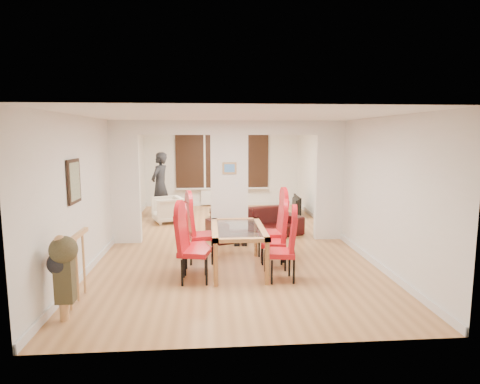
{
  "coord_description": "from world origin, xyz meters",
  "views": [
    {
      "loc": [
        -0.43,
        -8.58,
        2.28
      ],
      "look_at": [
        0.28,
        0.6,
        0.99
      ],
      "focal_mm": 30.0,
      "sensor_mm": 36.0,
      "label": 1
    }
  ],
  "objects": [
    {
      "name": "coffee_table",
      "position": [
        0.05,
        2.51,
        0.11
      ],
      "size": [
        1.06,
        0.75,
        0.22
      ],
      "primitive_type": null,
      "rotation": [
        0.0,
        0.0,
        0.31
      ],
      "color": "#311B11",
      "rests_on": "floor"
    },
    {
      "name": "sofa",
      "position": [
        0.61,
        0.3,
        0.31
      ],
      "size": [
        2.29,
        1.53,
        0.62
      ],
      "primitive_type": "imported",
      "rotation": [
        0.0,
        0.0,
        0.36
      ],
      "color": "black",
      "rests_on": "floor"
    },
    {
      "name": "floor",
      "position": [
        0.0,
        0.0,
        0.0
      ],
      "size": [
        5.0,
        9.0,
        0.01
      ],
      "primitive_type": "cube",
      "color": "#B07947",
      "rests_on": "ground"
    },
    {
      "name": "bowl",
      "position": [
        -0.17,
        2.62,
        0.25
      ],
      "size": [
        0.22,
        0.22,
        0.05
      ],
      "primitive_type": "imported",
      "color": "#311B11",
      "rests_on": "coffee_table"
    },
    {
      "name": "radiator",
      "position": [
        0.0,
        4.4,
        0.3
      ],
      "size": [
        1.4,
        0.08,
        0.5
      ],
      "primitive_type": "cube",
      "color": "white",
      "rests_on": "floor"
    },
    {
      "name": "pillar_photo",
      "position": [
        0.0,
        -0.1,
        1.6
      ],
      "size": [
        0.3,
        0.03,
        0.25
      ],
      "primitive_type": "cube",
      "color": "#4C8CD8",
      "rests_on": "divider_wall"
    },
    {
      "name": "dining_chair_rc",
      "position": [
        0.69,
        -1.46,
        0.59
      ],
      "size": [
        0.5,
        0.5,
        1.18
      ],
      "primitive_type": null,
      "rotation": [
        0.0,
        0.0,
        0.06
      ],
      "color": "#B41219",
      "rests_on": "floor"
    },
    {
      "name": "room_walls",
      "position": [
        0.0,
        0.0,
        1.3
      ],
      "size": [
        5.0,
        9.0,
        2.6
      ],
      "primitive_type": null,
      "color": "silver",
      "rests_on": "floor"
    },
    {
      "name": "dining_chair_la",
      "position": [
        -0.67,
        -2.47,
        0.57
      ],
      "size": [
        0.54,
        0.54,
        1.13
      ],
      "primitive_type": null,
      "rotation": [
        0.0,
        0.0,
        -0.22
      ],
      "color": "#B41219",
      "rests_on": "floor"
    },
    {
      "name": "dining_chair_rb",
      "position": [
        0.67,
        -1.93,
        0.53
      ],
      "size": [
        0.49,
        0.49,
        1.06
      ],
      "primitive_type": null,
      "rotation": [
        0.0,
        0.0,
        -0.18
      ],
      "color": "#B41219",
      "rests_on": "floor"
    },
    {
      "name": "wall_poster",
      "position": [
        -2.47,
        -2.4,
        1.6
      ],
      "size": [
        0.04,
        0.52,
        0.67
      ],
      "primitive_type": "cube",
      "color": "gray",
      "rests_on": "room_walls"
    },
    {
      "name": "dining_chair_lc",
      "position": [
        -0.58,
        -1.47,
        0.57
      ],
      "size": [
        0.56,
        0.56,
        1.15
      ],
      "primitive_type": null,
      "rotation": [
        0.0,
        0.0,
        0.25
      ],
      "color": "#B41219",
      "rests_on": "floor"
    },
    {
      "name": "shoes",
      "position": [
        0.21,
        -0.37,
        0.05
      ],
      "size": [
        0.26,
        0.28,
        0.11
      ],
      "primitive_type": null,
      "color": "black",
      "rests_on": "floor"
    },
    {
      "name": "bay_window_blinds",
      "position": [
        0.0,
        4.44,
        1.5
      ],
      "size": [
        3.0,
        0.08,
        1.8
      ],
      "primitive_type": "cube",
      "color": "black",
      "rests_on": "room_walls"
    },
    {
      "name": "dining_chair_ra",
      "position": [
        0.69,
        -2.52,
        0.53
      ],
      "size": [
        0.49,
        0.49,
        1.06
      ],
      "primitive_type": null,
      "rotation": [
        0.0,
        0.0,
        -0.16
      ],
      "color": "#B41219",
      "rests_on": "floor"
    },
    {
      "name": "pendant_light",
      "position": [
        0.3,
        3.3,
        2.15
      ],
      "size": [
        0.36,
        0.36,
        0.36
      ],
      "primitive_type": "sphere",
      "color": "orange",
      "rests_on": "room_walls"
    },
    {
      "name": "television",
      "position": [
        2.0,
        2.67,
        0.28
      ],
      "size": [
        0.99,
        0.17,
        0.57
      ],
      "primitive_type": "imported",
      "rotation": [
        0.0,
        0.0,
        1.53
      ],
      "color": "black",
      "rests_on": "floor"
    },
    {
      "name": "dining_table",
      "position": [
        0.05,
        -1.95,
        0.37
      ],
      "size": [
        0.89,
        1.58,
        0.74
      ],
      "primitive_type": null,
      "color": "#AB723F",
      "rests_on": "floor"
    },
    {
      "name": "stair_newel",
      "position": [
        -2.25,
        -3.2,
        0.55
      ],
      "size": [
        0.4,
        1.2,
        1.1
      ],
      "primitive_type": null,
      "color": "tan",
      "rests_on": "floor"
    },
    {
      "name": "armchair",
      "position": [
        -1.54,
        1.99,
        0.34
      ],
      "size": [
        0.94,
        0.95,
        0.68
      ],
      "primitive_type": "imported",
      "rotation": [
        0.0,
        0.0,
        -1.23
      ],
      "color": "beige",
      "rests_on": "floor"
    },
    {
      "name": "divider_wall",
      "position": [
        0.0,
        0.0,
        1.3
      ],
      "size": [
        5.0,
        0.18,
        2.6
      ],
      "primitive_type": "cube",
      "color": "white",
      "rests_on": "floor"
    },
    {
      "name": "person",
      "position": [
        -1.82,
        2.79,
        0.91
      ],
      "size": [
        0.79,
        0.67,
        1.83
      ],
      "primitive_type": "imported",
      "rotation": [
        0.0,
        0.0,
        -1.98
      ],
      "color": "black",
      "rests_on": "floor"
    },
    {
      "name": "bottle",
      "position": [
        0.11,
        2.55,
        0.36
      ],
      "size": [
        0.07,
        0.07,
        0.28
      ],
      "primitive_type": "cylinder",
      "color": "#143F19",
      "rests_on": "coffee_table"
    },
    {
      "name": "dining_chair_lb",
      "position": [
        -0.67,
        -2.03,
        0.52
      ],
      "size": [
        0.51,
        0.51,
        1.04
      ],
      "primitive_type": null,
      "rotation": [
        0.0,
        0.0,
        0.26
      ],
      "color": "#B41219",
      "rests_on": "floor"
    }
  ]
}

